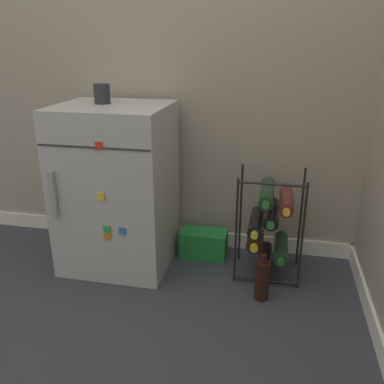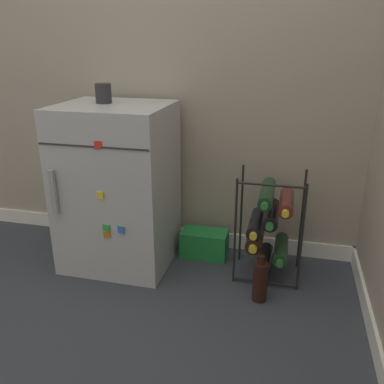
{
  "view_description": "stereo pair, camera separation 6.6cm",
  "coord_description": "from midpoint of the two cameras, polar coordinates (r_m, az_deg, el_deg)",
  "views": [
    {
      "loc": [
        0.35,
        -1.52,
        1.16
      ],
      "look_at": [
        -0.06,
        0.38,
        0.43
      ],
      "focal_mm": 38.0,
      "sensor_mm": 36.0,
      "label": 1
    },
    {
      "loc": [
        0.41,
        -1.5,
        1.16
      ],
      "look_at": [
        -0.06,
        0.38,
        0.43
      ],
      "focal_mm": 38.0,
      "sensor_mm": 36.0,
      "label": 2
    }
  ],
  "objects": [
    {
      "name": "fridge_top_cup",
      "position": [
        2.12,
        -11.44,
        13.41
      ],
      "size": [
        0.08,
        0.08,
        0.1
      ],
      "color": "#28282D",
      "rests_on": "mini_fridge"
    },
    {
      "name": "soda_box",
      "position": [
        2.32,
        2.57,
        -7.25
      ],
      "size": [
        0.26,
        0.14,
        0.15
      ],
      "color": "#1E7F38",
      "rests_on": "ground_plane"
    },
    {
      "name": "wall_back",
      "position": [
        2.22,
        4.46,
        22.57
      ],
      "size": [
        6.62,
        0.07,
        2.5
      ],
      "color": "#9E9384",
      "rests_on": "ground_plane"
    },
    {
      "name": "ground_plane",
      "position": [
        1.94,
        -0.12,
        -16.08
      ],
      "size": [
        14.0,
        14.0,
        0.0
      ],
      "primitive_type": "plane",
      "color": "#333842"
    },
    {
      "name": "wine_rack",
      "position": [
        2.1,
        11.49,
        -4.83
      ],
      "size": [
        0.33,
        0.33,
        0.56
      ],
      "color": "black",
      "rests_on": "ground_plane"
    },
    {
      "name": "mini_fridge",
      "position": [
        2.18,
        -9.47,
        0.75
      ],
      "size": [
        0.55,
        0.52,
        0.86
      ],
      "color": "#B7BABF",
      "rests_on": "ground_plane"
    },
    {
      "name": "loose_bottle_floor",
      "position": [
        1.98,
        10.52,
        -12.19
      ],
      "size": [
        0.07,
        0.07,
        0.24
      ],
      "color": "black",
      "rests_on": "ground_plane"
    }
  ]
}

